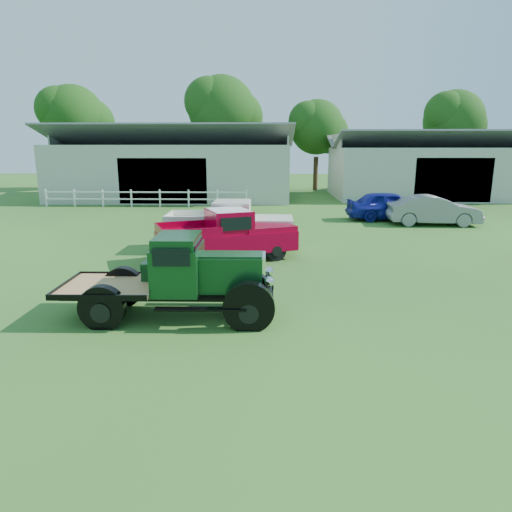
# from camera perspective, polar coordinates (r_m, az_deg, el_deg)

# --- Properties ---
(ground) EXTENTS (120.00, 120.00, 0.00)m
(ground) POSITION_cam_1_polar(r_m,az_deg,el_deg) (12.13, -1.11, -6.15)
(ground) COLOR #365825
(shed_left) EXTENTS (18.80, 10.20, 5.60)m
(shed_left) POSITION_cam_1_polar(r_m,az_deg,el_deg) (38.19, -9.98, 11.39)
(shed_left) COLOR #ADAD95
(shed_left) RESTS_ON ground
(shed_right) EXTENTS (16.80, 9.20, 5.20)m
(shed_right) POSITION_cam_1_polar(r_m,az_deg,el_deg) (40.72, 21.28, 10.53)
(shed_right) COLOR #ADAD95
(shed_right) RESTS_ON ground
(fence_rail) EXTENTS (14.20, 0.16, 1.20)m
(fence_rail) POSITION_cam_1_polar(r_m,az_deg,el_deg) (32.74, -13.63, 7.03)
(fence_rail) COLOR white
(fence_rail) RESTS_ON ground
(tree_a) EXTENTS (6.30, 6.30, 10.50)m
(tree_a) POSITION_cam_1_polar(r_m,az_deg,el_deg) (48.15, -21.71, 13.98)
(tree_a) COLOR #114213
(tree_a) RESTS_ON ground
(tree_b) EXTENTS (6.90, 6.90, 11.50)m
(tree_b) POSITION_cam_1_polar(r_m,az_deg,el_deg) (45.67, -4.25, 15.57)
(tree_b) COLOR #114213
(tree_b) RESTS_ON ground
(tree_c) EXTENTS (5.40, 5.40, 9.00)m
(tree_c) POSITION_cam_1_polar(r_m,az_deg,el_deg) (44.64, 7.57, 13.94)
(tree_c) COLOR #114213
(tree_c) RESTS_ON ground
(tree_d) EXTENTS (6.00, 6.00, 10.00)m
(tree_d) POSITION_cam_1_polar(r_m,az_deg,el_deg) (48.66, 23.32, 13.53)
(tree_d) COLOR #114213
(tree_d) RESTS_ON ground
(vintage_flatbed) EXTENTS (5.16, 2.09, 2.04)m
(vintage_flatbed) POSITION_cam_1_polar(r_m,az_deg,el_deg) (11.24, -10.13, -2.53)
(vintage_flatbed) COLOR #0F3A18
(vintage_flatbed) RESTS_ON ground
(red_pickup) EXTENTS (5.53, 3.81, 1.88)m
(red_pickup) POSITION_cam_1_polar(r_m,az_deg,el_deg) (16.76, -3.73, 2.69)
(red_pickup) COLOR maroon
(red_pickup) RESTS_ON ground
(white_pickup) EXTENTS (5.27, 2.05, 1.93)m
(white_pickup) POSITION_cam_1_polar(r_m,az_deg,el_deg) (18.45, -3.31, 3.77)
(white_pickup) COLOR beige
(white_pickup) RESTS_ON ground
(misc_car_blue) EXTENTS (4.90, 2.17, 1.64)m
(misc_car_blue) POSITION_cam_1_polar(r_m,az_deg,el_deg) (27.12, 16.37, 6.06)
(misc_car_blue) COLOR navy
(misc_car_blue) RESTS_ON ground
(misc_car_grey) EXTENTS (4.81, 1.88, 1.56)m
(misc_car_grey) POSITION_cam_1_polar(r_m,az_deg,el_deg) (26.14, 21.30, 5.34)
(misc_car_grey) COLOR gray
(misc_car_grey) RESTS_ON ground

